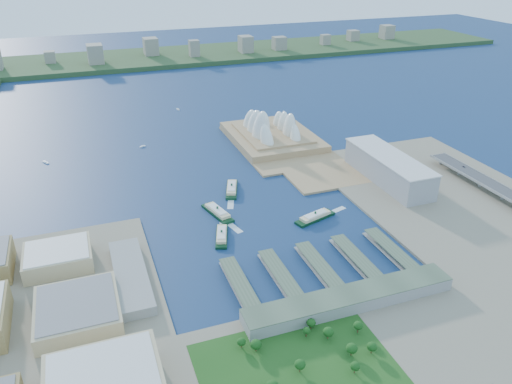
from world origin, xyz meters
name	(u,v)px	position (x,y,z in m)	size (l,w,h in m)	color
ground	(277,236)	(0.00, 0.00, 0.00)	(3000.00, 3000.00, 0.00)	#0E2244
west_land	(35,358)	(-250.00, -105.00, 1.50)	(220.00, 390.00, 3.00)	gray
south_land	(381,370)	(0.00, -210.00, 1.50)	(720.00, 180.00, 3.00)	gray
east_land	(481,219)	(240.00, -50.00, 1.50)	(240.00, 500.00, 3.00)	gray
peninsula	(278,144)	(107.50, 260.00, 1.50)	(135.00, 220.00, 3.00)	#A6845A
far_shore	(143,59)	(0.00, 980.00, 6.00)	(2200.00, 260.00, 12.00)	#2D4926
opera_house	(272,123)	(105.00, 280.00, 32.00)	(134.00, 180.00, 58.00)	white
toaster_building	(388,168)	(195.00, 80.00, 20.50)	(45.00, 155.00, 35.00)	gray
west_buildings	(33,315)	(-250.00, -70.00, 16.50)	(200.00, 280.00, 27.00)	olive
ferry_wharves	(319,267)	(14.00, -75.00, 4.65)	(184.00, 90.00, 9.30)	#465540
terminal_building	(350,299)	(15.00, -135.00, 9.00)	(200.00, 28.00, 12.00)	gray
park	(299,363)	(-60.00, -190.00, 11.00)	(150.00, 110.00, 16.00)	#194714
far_skyline	(143,48)	(0.00, 960.00, 39.50)	(1900.00, 140.00, 55.00)	gray
ferry_a	(217,211)	(-49.21, 71.29, 5.28)	(14.22, 55.85, 10.56)	black
ferry_b	(232,187)	(-13.68, 126.57, 5.18)	(13.95, 54.80, 10.36)	black
ferry_c	(222,234)	(-59.51, 18.86, 4.67)	(12.56, 49.36, 9.33)	black
ferry_d	(315,215)	(56.71, 20.17, 5.10)	(13.72, 53.92, 10.20)	black
boat_a	(45,162)	(-247.18, 311.11, 1.31)	(3.40, 13.60, 2.62)	white
boat_b	(142,146)	(-101.10, 326.77, 1.25)	(3.25, 9.30, 2.51)	white
boat_c	(284,112)	(183.06, 415.57, 1.20)	(3.11, 10.65, 2.40)	white
boat_e	(178,109)	(-5.55, 503.59, 1.30)	(3.36, 10.57, 2.59)	white
car_c	(464,167)	(304.00, 57.64, 15.56)	(1.98, 4.87, 1.41)	slate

